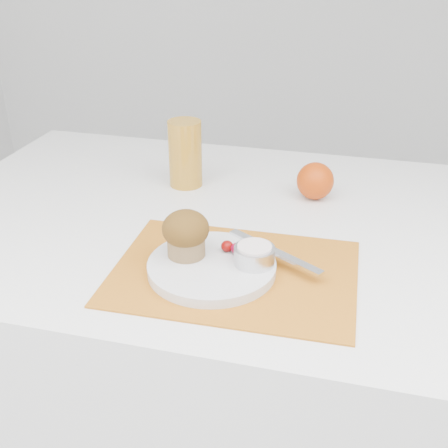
% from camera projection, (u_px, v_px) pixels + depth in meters
% --- Properties ---
extents(table, '(1.20, 0.80, 0.75)m').
position_uv_depth(table, '(223.00, 364.00, 1.27)').
color(table, white).
rests_on(table, ground).
extents(placemat, '(0.40, 0.30, 0.00)m').
position_uv_depth(placemat, '(234.00, 272.00, 0.92)').
color(placemat, '#BE6B1A').
rests_on(placemat, table).
extents(plate, '(0.24, 0.24, 0.02)m').
position_uv_depth(plate, '(212.00, 267.00, 0.91)').
color(plate, silver).
rests_on(plate, placemat).
extents(ramekin, '(0.07, 0.07, 0.03)m').
position_uv_depth(ramekin, '(254.00, 255.00, 0.90)').
color(ramekin, silver).
rests_on(ramekin, plate).
extents(cream, '(0.06, 0.06, 0.01)m').
position_uv_depth(cream, '(255.00, 247.00, 0.89)').
color(cream, white).
rests_on(cream, ramekin).
extents(raspberry_near, '(0.02, 0.02, 0.02)m').
position_uv_depth(raspberry_near, '(227.00, 246.00, 0.94)').
color(raspberry_near, '#530302').
rests_on(raspberry_near, plate).
extents(raspberry_far, '(0.02, 0.02, 0.02)m').
position_uv_depth(raspberry_far, '(237.00, 248.00, 0.93)').
color(raspberry_far, '#570218').
rests_on(raspberry_far, plate).
extents(butter_knife, '(0.18, 0.11, 0.00)m').
position_uv_depth(butter_knife, '(274.00, 251.00, 0.94)').
color(butter_knife, silver).
rests_on(butter_knife, plate).
extents(orange, '(0.08, 0.08, 0.08)m').
position_uv_depth(orange, '(315.00, 181.00, 1.16)').
color(orange, '#C33F06').
rests_on(orange, table).
extents(juice_glass, '(0.08, 0.08, 0.14)m').
position_uv_depth(juice_glass, '(185.00, 154.00, 1.20)').
color(juice_glass, '#BA8123').
rests_on(juice_glass, table).
extents(muffin, '(0.08, 0.08, 0.08)m').
position_uv_depth(muffin, '(186.00, 233.00, 0.91)').
color(muffin, olive).
rests_on(muffin, plate).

